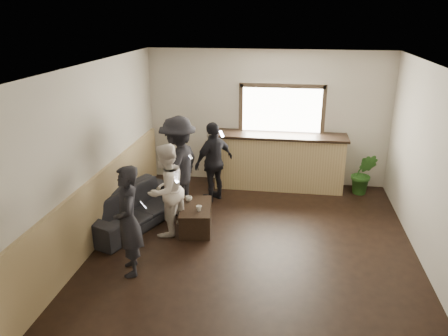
% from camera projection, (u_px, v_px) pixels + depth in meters
% --- Properties ---
extents(ground, '(5.00, 6.00, 0.01)m').
position_uv_depth(ground, '(252.00, 250.00, 6.80)').
color(ground, black).
extents(room_shell, '(5.01, 6.01, 2.80)m').
position_uv_depth(room_shell, '(205.00, 159.00, 6.40)').
color(room_shell, silver).
rests_on(room_shell, ground).
extents(bar_counter, '(2.70, 0.68, 2.13)m').
position_uv_depth(bar_counter, '(279.00, 158.00, 9.04)').
color(bar_counter, tan).
rests_on(bar_counter, ground).
extents(sofa, '(1.52, 2.24, 0.61)m').
position_uv_depth(sofa, '(135.00, 207.00, 7.56)').
color(sofa, black).
rests_on(sofa, ground).
extents(coffee_table, '(0.64, 0.98, 0.41)m').
position_uv_depth(coffee_table, '(196.00, 217.00, 7.43)').
color(coffee_table, black).
rests_on(coffee_table, ground).
extents(cup_a, '(0.16, 0.16, 0.09)m').
position_uv_depth(cup_a, '(189.00, 199.00, 7.55)').
color(cup_a, silver).
rests_on(cup_a, coffee_table).
extents(cup_b, '(0.13, 0.13, 0.09)m').
position_uv_depth(cup_b, '(199.00, 208.00, 7.18)').
color(cup_b, silver).
rests_on(cup_b, coffee_table).
extents(potted_plant, '(0.54, 0.46, 0.87)m').
position_uv_depth(potted_plant, '(364.00, 174.00, 8.75)').
color(potted_plant, '#2D6623').
rests_on(potted_plant, ground).
extents(person_a, '(0.58, 0.68, 1.59)m').
position_uv_depth(person_a, '(128.00, 221.00, 5.98)').
color(person_a, black).
rests_on(person_a, ground).
extents(person_b, '(0.85, 0.93, 1.55)m').
position_uv_depth(person_b, '(166.00, 190.00, 7.07)').
color(person_b, silver).
rests_on(person_b, ground).
extents(person_c, '(0.88, 1.28, 1.81)m').
position_uv_depth(person_c, '(179.00, 166.00, 7.76)').
color(person_c, black).
rests_on(person_c, ground).
extents(person_d, '(0.87, 0.95, 1.56)m').
position_uv_depth(person_d, '(214.00, 162.00, 8.38)').
color(person_d, black).
rests_on(person_d, ground).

